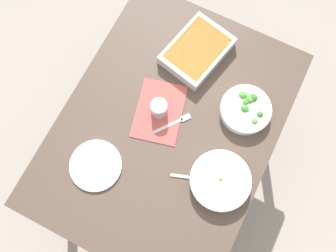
{
  "coord_description": "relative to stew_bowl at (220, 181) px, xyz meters",
  "views": [
    {
      "loc": [
        0.34,
        0.17,
        2.17
      ],
      "look_at": [
        0.0,
        0.0,
        0.74
      ],
      "focal_mm": 36.41,
      "sensor_mm": 36.0,
      "label": 1
    }
  ],
  "objects": [
    {
      "name": "ground_plane",
      "position": [
        -0.12,
        -0.3,
        -0.77
      ],
      "size": [
        6.0,
        6.0,
        0.0
      ],
      "primitive_type": "plane",
      "color": "#9E9389"
    },
    {
      "name": "dining_table",
      "position": [
        -0.12,
        -0.3,
        -0.12
      ],
      "size": [
        1.2,
        0.9,
        0.74
      ],
      "color": "#4C3D33",
      "rests_on": "ground_plane"
    },
    {
      "name": "placemat",
      "position": [
        -0.16,
        -0.36,
        -0.03
      ],
      "size": [
        0.32,
        0.26,
        0.0
      ],
      "primitive_type": "cube",
      "rotation": [
        0.0,
        0.0,
        0.24
      ],
      "color": "#B24C47",
      "rests_on": "dining_table"
    },
    {
      "name": "stew_bowl",
      "position": [
        0.0,
        0.0,
        0.0
      ],
      "size": [
        0.25,
        0.25,
        0.06
      ],
      "color": "white",
      "rests_on": "dining_table"
    },
    {
      "name": "broccoli_bowl",
      "position": [
        -0.33,
        -0.03,
        -0.0
      ],
      "size": [
        0.22,
        0.22,
        0.07
      ],
      "color": "white",
      "rests_on": "dining_table"
    },
    {
      "name": "baking_dish",
      "position": [
        -0.48,
        -0.33,
        0.0
      ],
      "size": [
        0.34,
        0.28,
        0.06
      ],
      "color": "silver",
      "rests_on": "dining_table"
    },
    {
      "name": "drink_cup",
      "position": [
        -0.16,
        -0.36,
        0.01
      ],
      "size": [
        0.07,
        0.07,
        0.08
      ],
      "color": "#B2BCC6",
      "rests_on": "dining_table"
    },
    {
      "name": "side_plate",
      "position": [
        0.17,
        -0.49,
        -0.03
      ],
      "size": [
        0.22,
        0.22,
        0.01
      ],
      "primitive_type": "cylinder",
      "color": "white",
      "rests_on": "dining_table"
    },
    {
      "name": "spoon_by_stew",
      "position": [
        0.03,
        -0.08,
        -0.03
      ],
      "size": [
        0.08,
        0.17,
        0.01
      ],
      "color": "silver",
      "rests_on": "dining_table"
    },
    {
      "name": "fork_on_table",
      "position": [
        -0.14,
        -0.28,
        -0.03
      ],
      "size": [
        0.15,
        0.12,
        0.01
      ],
      "color": "silver",
      "rests_on": "dining_table"
    }
  ]
}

